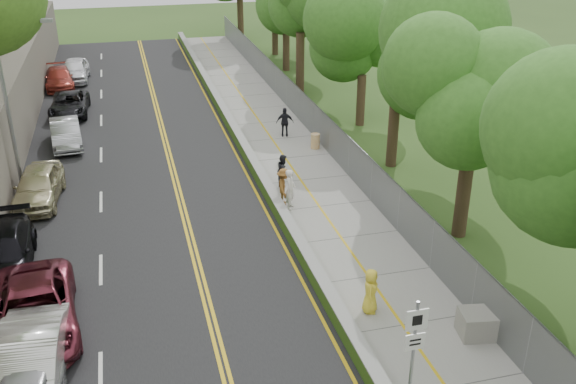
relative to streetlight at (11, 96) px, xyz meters
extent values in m
plane|color=#33511E|center=(10.46, -14.00, -4.64)|extent=(140.00, 140.00, 0.00)
cube|color=black|center=(5.06, 1.00, -4.62)|extent=(11.20, 66.00, 0.04)
cube|color=gray|center=(13.01, 1.00, -4.61)|extent=(4.20, 66.00, 0.05)
cube|color=#6FD929|center=(10.71, 1.00, -4.34)|extent=(0.42, 66.00, 0.60)
cube|color=slate|center=(15.11, 1.00, -3.64)|extent=(0.04, 66.00, 2.00)
cylinder|color=gray|center=(-0.24, 0.00, -0.64)|extent=(0.18, 0.18, 8.00)
cylinder|color=gray|center=(0.87, 0.00, 3.21)|extent=(2.30, 0.13, 0.13)
cube|color=gray|center=(1.95, 0.00, 3.16)|extent=(0.50, 0.22, 0.14)
cylinder|color=gray|center=(11.51, -17.00, -3.04)|extent=(0.09, 0.09, 3.10)
cube|color=white|center=(11.51, -17.03, -2.04)|extent=(0.62, 0.04, 0.62)
cube|color=white|center=(11.51, -17.03, -2.74)|extent=(0.56, 0.04, 0.50)
cylinder|color=#CC7906|center=(14.61, 2.00, -4.18)|extent=(0.50, 0.50, 0.82)
cube|color=slate|center=(14.76, -15.06, -4.17)|extent=(1.40, 1.15, 0.84)
imported|color=silver|center=(1.45, -14.18, -3.77)|extent=(2.02, 5.13, 1.66)
imported|color=maroon|center=(1.36, -11.31, -3.83)|extent=(3.04, 5.73, 1.53)
imported|color=black|center=(-0.14, -7.28, -3.83)|extent=(2.27, 5.35, 1.54)
imported|color=#BFB68A|center=(0.64, -1.30, -3.82)|extent=(2.25, 4.75, 1.57)
imported|color=#A8A9AE|center=(1.46, 5.91, -3.88)|extent=(1.94, 4.48, 1.43)
imported|color=black|center=(1.41, 11.70, -3.93)|extent=(2.45, 4.94, 1.35)
imported|color=#9A3429|center=(0.42, 18.49, -3.91)|extent=(2.31, 4.90, 1.38)
imported|color=white|center=(1.46, 20.16, -3.79)|extent=(2.15, 4.85, 1.62)
imported|color=yellow|center=(11.91, -13.00, -3.80)|extent=(0.77, 0.91, 1.58)
imported|color=white|center=(11.39, -4.81, -3.68)|extent=(0.67, 0.78, 1.82)
imported|color=#222227|center=(11.70, -2.35, -3.82)|extent=(0.83, 0.92, 1.55)
imported|color=brown|center=(11.21, -4.33, -3.75)|extent=(0.85, 1.20, 1.68)
imported|color=black|center=(13.50, 4.30, -3.75)|extent=(1.05, 0.62, 1.68)
camera|label=1|loc=(4.78, -29.41, 7.94)|focal=40.00mm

